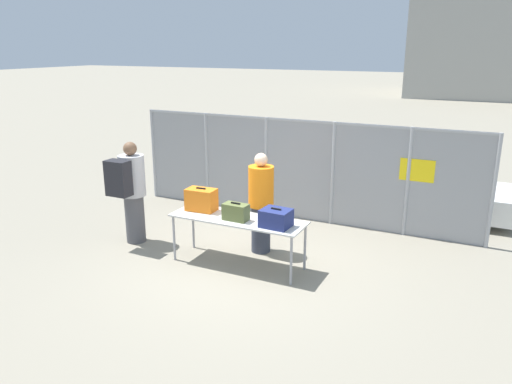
# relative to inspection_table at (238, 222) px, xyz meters

# --- Properties ---
(ground_plane) EXTENTS (120.00, 120.00, 0.00)m
(ground_plane) POSITION_rel_inspection_table_xyz_m (0.04, 0.05, -0.73)
(ground_plane) COLOR gray
(fence_section) EXTENTS (7.06, 0.07, 2.00)m
(fence_section) POSITION_rel_inspection_table_xyz_m (0.05, 2.49, 0.32)
(fence_section) COLOR #9EA0A5
(fence_section) RESTS_ON ground_plane
(inspection_table) EXTENTS (2.15, 0.69, 0.78)m
(inspection_table) POSITION_rel_inspection_table_xyz_m (0.00, 0.00, 0.00)
(inspection_table) COLOR silver
(inspection_table) RESTS_ON ground_plane
(suitcase_orange) EXTENTS (0.49, 0.31, 0.38)m
(suitcase_orange) POSITION_rel_inspection_table_xyz_m (-0.71, 0.08, 0.24)
(suitcase_orange) COLOR orange
(suitcase_orange) RESTS_ON inspection_table
(suitcase_olive) EXTENTS (0.39, 0.23, 0.28)m
(suitcase_olive) POSITION_rel_inspection_table_xyz_m (0.01, -0.09, 0.19)
(suitcase_olive) COLOR #566033
(suitcase_olive) RESTS_ON inspection_table
(suitcase_navy) EXTENTS (0.44, 0.38, 0.29)m
(suitcase_navy) POSITION_rel_inspection_table_xyz_m (0.68, -0.09, 0.19)
(suitcase_navy) COLOR navy
(suitcase_navy) RESTS_ON inspection_table
(traveler_hooded) EXTENTS (0.44, 0.69, 1.79)m
(traveler_hooded) POSITION_rel_inspection_table_xyz_m (-2.10, 0.02, 0.26)
(traveler_hooded) COLOR #4C4C51
(traveler_hooded) RESTS_ON ground_plane
(security_worker_near) EXTENTS (0.42, 0.42, 1.70)m
(security_worker_near) POSITION_rel_inspection_table_xyz_m (0.09, 0.65, 0.15)
(security_worker_near) COLOR #383D4C
(security_worker_near) RESTS_ON ground_plane
(utility_trailer) EXTENTS (3.74, 2.20, 0.63)m
(utility_trailer) POSITION_rel_inspection_table_xyz_m (2.49, 3.96, -0.35)
(utility_trailer) COLOR white
(utility_trailer) RESTS_ON ground_plane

